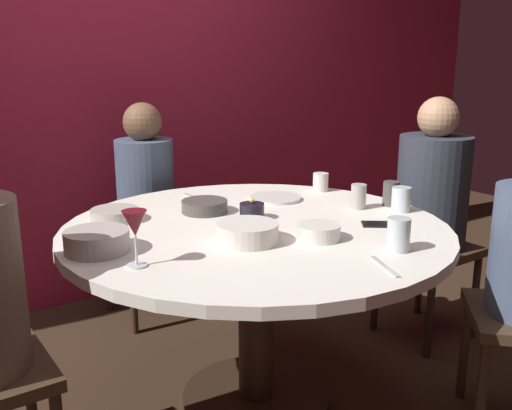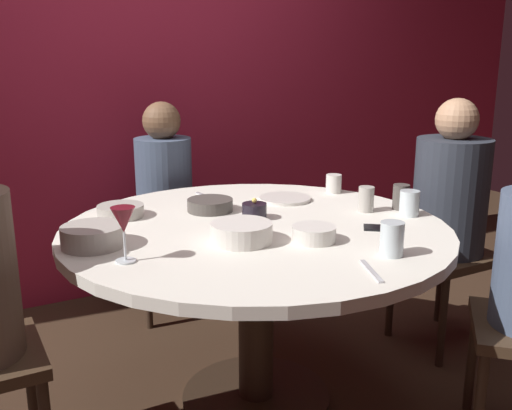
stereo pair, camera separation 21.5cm
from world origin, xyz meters
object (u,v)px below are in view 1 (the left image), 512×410
object	(u,v)px
bowl_serving_large	(115,215)
cup_near_candle	(401,199)
candle_holder	(252,211)
cell_phone	(381,224)
cup_by_right_diner	(391,194)
cup_far_edge	(399,235)
dinner_plate	(276,198)
cup_by_left_diner	(358,197)
bowl_small_white	(205,206)
bowl_sauce_side	(248,233)
dining_table	(256,259)
seated_diner_back	(146,187)
bowl_salad_center	(319,232)
wine_glass	(135,226)
bowl_rice_portion	(97,241)
cup_center_front	(321,182)
seated_diner_right	(432,193)

from	to	relation	value
bowl_serving_large	cup_near_candle	world-z (taller)	cup_near_candle
candle_holder	cell_phone	bearing A→B (deg)	-45.26
cup_by_right_diner	cup_far_edge	size ratio (longest dim) A/B	0.94
cup_near_candle	dinner_plate	bearing A→B (deg)	123.59
dinner_plate	cup_by_left_diner	world-z (taller)	cup_by_left_diner
bowl_small_white	bowl_sauce_side	world-z (taller)	bowl_sauce_side
dining_table	candle_holder	bearing A→B (deg)	65.07
dining_table	seated_diner_back	world-z (taller)	seated_diner_back
cup_far_edge	bowl_salad_center	bearing A→B (deg)	118.76
wine_glass	bowl_salad_center	bearing A→B (deg)	-10.06
bowl_serving_large	bowl_small_white	world-z (taller)	bowl_small_white
bowl_sauce_side	cup_by_right_diner	world-z (taller)	cup_by_right_diner
candle_holder	cup_by_left_diner	distance (m)	0.47
bowl_small_white	bowl_rice_portion	distance (m)	0.58
cell_phone	bowl_small_white	distance (m)	0.71
dinner_plate	seated_diner_back	bearing A→B (deg)	112.85
bowl_serving_large	bowl_small_white	distance (m)	0.36
dinner_plate	cup_center_front	size ratio (longest dim) A/B	2.67
dinner_plate	cup_by_left_diner	distance (m)	0.38
cell_phone	cup_far_edge	world-z (taller)	cup_far_edge
bowl_rice_portion	dinner_plate	bearing A→B (deg)	14.41
wine_glass	bowl_rice_portion	world-z (taller)	wine_glass
bowl_rice_portion	cup_near_candle	bearing A→B (deg)	-10.56
dinner_plate	cup_center_front	xyz separation A→B (m)	(0.28, 0.01, 0.04)
candle_holder	dinner_plate	distance (m)	0.33
bowl_serving_large	cup_center_front	world-z (taller)	cup_center_front
seated_diner_back	cup_near_candle	distance (m)	1.32
bowl_small_white	cup_center_front	size ratio (longest dim) A/B	2.18
bowl_salad_center	cup_far_edge	xyz separation A→B (m)	(0.13, -0.24, 0.03)
candle_holder	cup_center_front	distance (m)	0.58
cup_near_candle	seated_diner_back	bearing A→B (deg)	117.28
bowl_serving_large	candle_holder	bearing A→B (deg)	-32.24
bowl_serving_large	bowl_salad_center	distance (m)	0.80
seated_diner_right	cup_near_candle	size ratio (longest dim) A/B	11.68
bowl_small_white	bowl_sauce_side	distance (m)	0.43
dinner_plate	cup_near_candle	world-z (taller)	cup_near_candle
bowl_serving_large	cup_by_left_diner	size ratio (longest dim) A/B	1.77
seated_diner_right	candle_holder	size ratio (longest dim) A/B	12.24
seated_diner_back	seated_diner_right	xyz separation A→B (m)	(1.03, -1.00, 0.02)
candle_holder	seated_diner_back	bearing A→B (deg)	92.44
bowl_salad_center	cup_by_right_diner	distance (m)	0.59
cup_by_left_diner	cup_far_edge	size ratio (longest dim) A/B	0.93
cell_phone	cup_near_candle	size ratio (longest dim) A/B	1.38
seated_diner_back	wine_glass	bearing A→B (deg)	-25.40
dinner_plate	cup_near_candle	distance (m)	0.55
cup_by_left_diner	bowl_sauce_side	bearing A→B (deg)	-170.23
bowl_small_white	bowl_rice_portion	world-z (taller)	bowl_rice_portion
seated_diner_back	bowl_small_white	size ratio (longest dim) A/B	6.08
cup_by_right_diner	cup_near_candle	bearing A→B (deg)	-113.36
candle_holder	cup_by_right_diner	distance (m)	0.63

